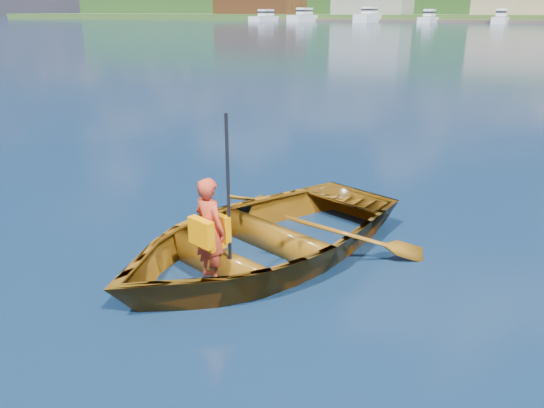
{
  "coord_description": "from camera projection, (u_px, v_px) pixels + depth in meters",
  "views": [
    {
      "loc": [
        2.03,
        -6.13,
        2.94
      ],
      "look_at": [
        -0.71,
        -0.78,
        0.75
      ],
      "focal_mm": 35.0,
      "sensor_mm": 36.0,
      "label": 1
    }
  ],
  "objects": [
    {
      "name": "ground",
      "position": [
        346.0,
        248.0,
        7.0
      ],
      "size": [
        600.0,
        600.0,
        0.0
      ],
      "color": "#162D46",
      "rests_on": "ground"
    },
    {
      "name": "child_paddler",
      "position": [
        210.0,
        230.0,
        5.79
      ],
      "size": [
        0.5,
        0.42,
        1.87
      ],
      "color": "red",
      "rests_on": "ground"
    },
    {
      "name": "marina_yachts",
      "position": [
        473.0,
        18.0,
        133.82
      ],
      "size": [
        138.37,
        13.79,
        4.35
      ],
      "color": "white",
      "rests_on": "ground"
    },
    {
      "name": "dock",
      "position": [
        531.0,
        22.0,
        132.37
      ],
      "size": [
        160.03,
        10.36,
        0.8
      ],
      "color": "#4F4339",
      "rests_on": "ground"
    },
    {
      "name": "rowboat",
      "position": [
        260.0,
        236.0,
        6.62
      ],
      "size": [
        4.23,
        5.02,
        0.89
      ],
      "color": "brown",
      "rests_on": "ground"
    }
  ]
}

